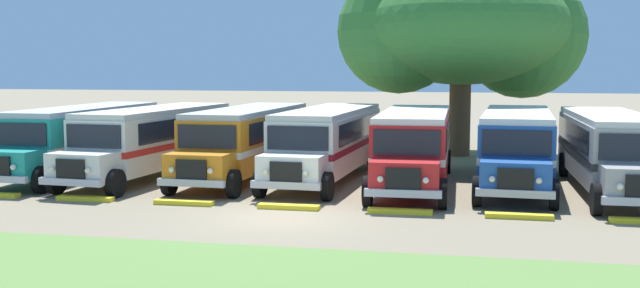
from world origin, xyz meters
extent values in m
plane|color=#84755B|center=(0.00, 0.00, 0.00)|extent=(220.00, 220.00, 0.00)
cube|color=teal|center=(-10.55, 7.64, 1.55)|extent=(2.57, 9.22, 2.10)
cube|color=white|center=(-10.55, 7.64, 1.38)|extent=(2.60, 9.24, 0.24)
cube|color=black|center=(-9.28, 7.93, 2.05)|extent=(0.10, 8.00, 0.80)
cube|color=black|center=(-11.82, 7.94, 2.05)|extent=(0.10, 8.00, 0.80)
cube|color=#B2B2B7|center=(-10.55, 7.64, 2.71)|extent=(2.49, 9.12, 0.22)
cube|color=teal|center=(-10.59, 2.34, 1.02)|extent=(2.21, 1.42, 1.05)
cube|color=black|center=(-10.58, 3.01, 2.05)|extent=(2.20, 0.08, 0.84)
cube|color=white|center=(-10.52, 12.26, 1.45)|extent=(0.90, 0.07, 1.30)
sphere|color=#EAE5C6|center=(-9.90, 1.54, 1.05)|extent=(0.20, 0.20, 0.20)
cylinder|color=black|center=(-9.39, 2.43, 0.50)|extent=(0.29, 1.00, 1.00)
cylinder|color=black|center=(-9.33, 10.63, 0.50)|extent=(0.29, 1.00, 1.00)
cylinder|color=black|center=(-11.73, 10.64, 0.50)|extent=(0.29, 1.00, 1.00)
cube|color=silver|center=(-7.16, 7.48, 1.55)|extent=(3.25, 9.37, 2.10)
cube|color=red|center=(-7.16, 7.48, 1.38)|extent=(3.28, 9.40, 0.24)
cube|color=black|center=(-5.87, 7.68, 2.05)|extent=(0.70, 7.98, 0.80)
cube|color=black|center=(-8.40, 7.89, 2.05)|extent=(0.70, 7.98, 0.80)
cube|color=beige|center=(-7.16, 7.48, 2.71)|extent=(3.16, 9.27, 0.22)
cube|color=silver|center=(-7.60, 2.20, 1.02)|extent=(2.31, 1.58, 1.05)
cube|color=black|center=(-7.66, 1.47, 1.05)|extent=(1.10, 0.19, 0.70)
cube|color=#B7B7BC|center=(-7.66, 1.43, 0.62)|extent=(2.41, 0.40, 0.24)
cube|color=black|center=(-7.54, 2.87, 2.05)|extent=(2.20, 0.24, 0.84)
cube|color=red|center=(-6.78, 12.09, 1.45)|extent=(0.90, 0.13, 1.30)
sphere|color=#EAE5C6|center=(-6.96, 1.36, 1.05)|extent=(0.20, 0.20, 0.20)
sphere|color=#EAE5C6|center=(-8.36, 1.47, 1.05)|extent=(0.20, 0.20, 0.20)
cylinder|color=black|center=(-6.39, 2.20, 0.50)|extent=(0.36, 1.02, 1.00)
cylinder|color=black|center=(-8.78, 2.40, 0.50)|extent=(0.36, 1.02, 1.00)
cylinder|color=black|center=(-5.72, 10.38, 0.50)|extent=(0.36, 1.02, 1.00)
cylinder|color=black|center=(-8.11, 10.57, 0.50)|extent=(0.36, 1.02, 1.00)
cube|color=orange|center=(-3.40, 8.19, 1.55)|extent=(2.77, 9.27, 2.10)
cube|color=white|center=(-3.40, 8.19, 1.38)|extent=(2.80, 9.29, 0.24)
cube|color=black|center=(-2.12, 8.45, 2.05)|extent=(0.27, 8.00, 0.80)
cube|color=black|center=(-4.66, 8.53, 2.05)|extent=(0.27, 8.00, 0.80)
cube|color=#B2B2B7|center=(-3.40, 8.19, 2.71)|extent=(2.69, 9.17, 0.22)
cube|color=orange|center=(-3.56, 2.89, 1.02)|extent=(2.24, 1.46, 1.05)
cube|color=black|center=(-3.58, 2.15, 1.05)|extent=(1.10, 0.13, 0.70)
cube|color=#B7B7BC|center=(-3.58, 2.11, 0.62)|extent=(2.40, 0.27, 0.24)
cube|color=black|center=(-3.54, 3.56, 2.05)|extent=(2.20, 0.12, 0.84)
cube|color=white|center=(-3.27, 12.81, 1.45)|extent=(0.90, 0.09, 1.30)
sphere|color=#EAE5C6|center=(-2.88, 2.08, 1.05)|extent=(0.20, 0.20, 0.20)
sphere|color=#EAE5C6|center=(-4.28, 2.12, 1.05)|extent=(0.20, 0.20, 0.20)
cylinder|color=black|center=(-2.35, 2.96, 0.50)|extent=(0.31, 1.01, 1.00)
cylinder|color=black|center=(-4.75, 3.03, 0.50)|extent=(0.31, 1.01, 1.00)
cylinder|color=black|center=(-2.11, 11.15, 0.50)|extent=(0.31, 1.01, 1.00)
cylinder|color=black|center=(-4.51, 11.22, 0.50)|extent=(0.31, 1.01, 1.00)
cube|color=silver|center=(-0.06, 8.34, 1.55)|extent=(2.90, 9.30, 2.10)
cube|color=maroon|center=(-0.06, 8.34, 1.38)|extent=(2.93, 9.32, 0.24)
cube|color=black|center=(1.23, 8.59, 2.05)|extent=(0.39, 7.99, 0.80)
cube|color=black|center=(-1.31, 8.70, 2.05)|extent=(0.39, 7.99, 0.80)
cube|color=beige|center=(-0.06, 8.34, 2.71)|extent=(2.82, 9.20, 0.22)
cube|color=silver|center=(-0.29, 3.05, 1.02)|extent=(2.26, 1.50, 1.05)
cube|color=black|center=(-0.32, 2.31, 1.05)|extent=(1.10, 0.15, 0.70)
cube|color=#B7B7BC|center=(-0.33, 2.27, 0.62)|extent=(2.41, 0.31, 0.24)
cube|color=black|center=(-0.26, 3.72, 2.05)|extent=(2.20, 0.16, 0.84)
cube|color=maroon|center=(0.15, 12.96, 1.45)|extent=(0.90, 0.10, 1.30)
sphere|color=#EAE5C6|center=(0.37, 2.23, 1.05)|extent=(0.20, 0.20, 0.20)
sphere|color=#EAE5C6|center=(-1.02, 2.29, 1.05)|extent=(0.20, 0.20, 0.20)
cylinder|color=black|center=(0.91, 3.10, 0.50)|extent=(0.32, 1.01, 1.00)
cylinder|color=black|center=(-1.49, 3.20, 0.50)|extent=(0.32, 1.01, 1.00)
cylinder|color=black|center=(1.27, 11.29, 0.50)|extent=(0.32, 1.01, 1.00)
cylinder|color=black|center=(-1.12, 11.39, 0.50)|extent=(0.32, 1.01, 1.00)
cube|color=red|center=(3.47, 7.60, 1.55)|extent=(2.73, 9.26, 2.10)
cube|color=white|center=(3.47, 7.60, 1.38)|extent=(2.76, 9.28, 0.24)
cube|color=black|center=(4.73, 7.93, 2.05)|extent=(0.24, 8.00, 0.80)
cube|color=black|center=(2.19, 7.87, 2.05)|extent=(0.24, 8.00, 0.80)
cube|color=silver|center=(3.47, 7.60, 2.71)|extent=(2.65, 9.16, 0.22)
cube|color=red|center=(3.60, 2.30, 1.02)|extent=(2.23, 1.45, 1.05)
cube|color=black|center=(3.62, 1.56, 1.05)|extent=(1.10, 0.13, 0.70)
cube|color=#B7B7BC|center=(3.62, 1.52, 0.62)|extent=(2.40, 0.26, 0.24)
cube|color=black|center=(3.59, 2.97, 2.05)|extent=(2.20, 0.11, 0.84)
cube|color=white|center=(3.36, 12.22, 1.45)|extent=(0.90, 0.08, 1.30)
sphere|color=#EAE5C6|center=(4.32, 1.53, 1.05)|extent=(0.20, 0.20, 0.20)
sphere|color=#EAE5C6|center=(2.92, 1.50, 1.05)|extent=(0.20, 0.20, 0.20)
cylinder|color=black|center=(4.80, 2.43, 0.50)|extent=(0.30, 1.01, 1.00)
cylinder|color=black|center=(2.40, 2.37, 0.50)|extent=(0.30, 1.01, 1.00)
cylinder|color=black|center=(4.60, 10.63, 0.50)|extent=(0.30, 1.01, 1.00)
cylinder|color=black|center=(2.20, 10.57, 0.50)|extent=(0.30, 1.01, 1.00)
cube|color=#23519E|center=(7.33, 8.29, 1.55)|extent=(2.96, 9.31, 2.10)
cube|color=silver|center=(7.33, 8.29, 1.38)|extent=(2.99, 9.34, 0.24)
cube|color=black|center=(8.61, 8.52, 2.05)|extent=(0.45, 7.99, 0.80)
cube|color=black|center=(6.08, 8.65, 2.05)|extent=(0.45, 7.99, 0.80)
cube|color=silver|center=(7.33, 8.29, 2.71)|extent=(2.88, 9.21, 0.22)
cube|color=#23519E|center=(7.06, 3.00, 1.02)|extent=(2.27, 1.51, 1.05)
cube|color=black|center=(7.02, 2.26, 1.05)|extent=(1.10, 0.16, 0.70)
cube|color=#B7B7BC|center=(7.02, 2.22, 0.62)|extent=(2.41, 0.32, 0.24)
cube|color=black|center=(7.09, 3.66, 2.05)|extent=(2.20, 0.17, 0.84)
cube|color=silver|center=(7.56, 12.90, 1.45)|extent=(0.90, 0.11, 1.30)
sphere|color=#EAE5C6|center=(7.72, 2.17, 1.05)|extent=(0.20, 0.20, 0.20)
sphere|color=#EAE5C6|center=(6.32, 2.24, 1.05)|extent=(0.20, 0.20, 0.20)
cylinder|color=black|center=(8.26, 3.03, 0.50)|extent=(0.33, 1.01, 1.00)
cylinder|color=black|center=(5.87, 3.16, 0.50)|extent=(0.33, 1.01, 1.00)
cylinder|color=black|center=(8.68, 11.22, 0.50)|extent=(0.33, 1.01, 1.00)
cylinder|color=black|center=(6.28, 11.35, 0.50)|extent=(0.33, 1.01, 1.00)
cube|color=#9E9993|center=(10.57, 7.62, 1.55)|extent=(2.61, 9.23, 2.10)
cube|color=#282828|center=(10.57, 7.62, 1.38)|extent=(2.64, 9.25, 0.24)
cube|color=black|center=(9.30, 7.90, 2.05)|extent=(0.14, 8.00, 0.80)
cube|color=beige|center=(10.57, 7.62, 2.71)|extent=(2.53, 9.13, 0.22)
cube|color=#9E9993|center=(10.64, 2.32, 1.02)|extent=(2.22, 1.43, 1.05)
cube|color=black|center=(10.63, 2.99, 2.05)|extent=(2.20, 0.09, 0.84)
cube|color=#282828|center=(10.52, 12.24, 1.45)|extent=(0.90, 0.07, 1.30)
sphere|color=#EAE5C6|center=(9.95, 1.52, 1.05)|extent=(0.20, 0.20, 0.20)
cylinder|color=black|center=(9.44, 2.40, 0.50)|extent=(0.29, 1.00, 1.00)
cylinder|color=black|center=(11.74, 10.63, 0.50)|extent=(0.29, 1.00, 1.00)
cylinder|color=black|center=(9.34, 10.60, 0.50)|extent=(0.29, 1.00, 1.00)
cube|color=yellow|center=(-7.11, 1.41, 0.07)|extent=(2.00, 0.36, 0.15)
cube|color=yellow|center=(-3.56, 1.41, 0.07)|extent=(2.00, 0.36, 0.15)
cube|color=yellow|center=(0.00, 1.41, 0.07)|extent=(2.00, 0.36, 0.15)
cube|color=yellow|center=(3.56, 1.41, 0.07)|extent=(2.00, 0.36, 0.15)
cube|color=yellow|center=(7.11, 1.41, 0.07)|extent=(2.00, 0.36, 0.15)
cylinder|color=brown|center=(4.92, 17.11, 2.16)|extent=(1.07, 1.07, 4.32)
ellipsoid|color=#33702D|center=(4.92, 17.11, 6.48)|extent=(10.55, 11.52, 5.76)
sphere|color=#33702D|center=(8.00, 18.42, 6.09)|extent=(6.39, 6.39, 6.39)
sphere|color=#33702D|center=(1.90, 16.18, 6.25)|extent=(6.18, 6.18, 6.18)
sphere|color=#33702D|center=(4.92, 19.98, 6.50)|extent=(5.04, 5.04, 5.04)
camera|label=1|loc=(5.88, -21.31, 4.55)|focal=41.93mm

